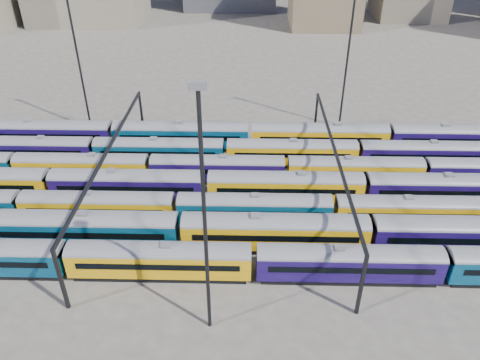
{
  "coord_description": "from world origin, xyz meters",
  "views": [
    {
      "loc": [
        -1.21,
        -53.72,
        37.49
      ],
      "look_at": [
        -2.53,
        0.6,
        3.0
      ],
      "focal_mm": 35.0,
      "sensor_mm": 36.0,
      "label": 1
    }
  ],
  "objects_px": {
    "rake_0": "(254,259)",
    "mast_2": "(204,213)",
    "rake_1": "(371,230)",
    "rake_2": "(334,207)"
  },
  "relations": [
    {
      "from": "rake_0",
      "to": "rake_1",
      "type": "xyz_separation_m",
      "value": [
        13.8,
        5.0,
        0.23
      ]
    },
    {
      "from": "rake_0",
      "to": "mast_2",
      "type": "bearing_deg",
      "value": -122.09
    },
    {
      "from": "rake_0",
      "to": "rake_1",
      "type": "distance_m",
      "value": 14.68
    },
    {
      "from": "rake_0",
      "to": "mast_2",
      "type": "relative_size",
      "value": 4.87
    },
    {
      "from": "rake_1",
      "to": "mast_2",
      "type": "bearing_deg",
      "value": -146.58
    },
    {
      "from": "mast_2",
      "to": "rake_2",
      "type": "bearing_deg",
      "value": 49.36
    },
    {
      "from": "mast_2",
      "to": "rake_1",
      "type": "bearing_deg",
      "value": 33.42
    },
    {
      "from": "rake_2",
      "to": "mast_2",
      "type": "height_order",
      "value": "mast_2"
    },
    {
      "from": "rake_1",
      "to": "mast_2",
      "type": "height_order",
      "value": "mast_2"
    },
    {
      "from": "rake_1",
      "to": "rake_2",
      "type": "distance_m",
      "value": 6.17
    }
  ]
}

